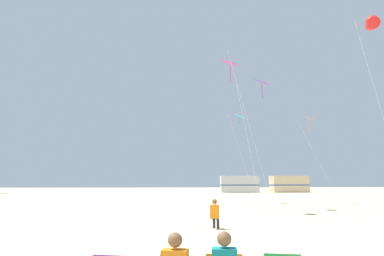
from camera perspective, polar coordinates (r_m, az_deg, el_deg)
The scene contains 8 objects.
kite_flyer_standing at distance 13.83m, azimuth 3.84°, elevation -13.96°, with size 0.44×0.56×1.16m.
kite_diamond_cyan at distance 30.38m, azimuth 7.95°, elevation 1.47°, with size 2.30×1.88×7.75m.
kite_diamond_violet at distance 24.59m, azimuth 11.41°, elevation 6.73°, with size 2.26×2.40×8.95m.
kite_diamond_orange at distance 31.42m, azimuth 18.86°, elevation 1.13°, with size 3.24×2.40×7.54m.
kite_tube_scarlet at distance 24.54m, azimuth 27.82°, elevation 15.15°, with size 2.29×2.62×12.12m.
kite_diamond_magenta at distance 21.58m, azimuth 6.59°, elevation 9.80°, with size 2.95×2.92×9.33m.
rv_van_silver at distance 59.33m, azimuth 7.91°, elevation -9.27°, with size 6.57×2.74×2.80m.
rv_van_tan at distance 61.73m, azimuth 15.86°, elevation -9.00°, with size 6.62×2.88×2.80m.
Camera 1 is at (-0.70, -7.99, 1.83)m, focal length 32.02 mm.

